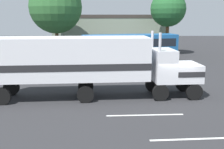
# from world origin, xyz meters

# --- Properties ---
(ground_plane) EXTENTS (120.00, 120.00, 0.00)m
(ground_plane) POSITION_xyz_m (0.00, 0.00, 0.00)
(ground_plane) COLOR #2D2D30
(lane_stripe_near) EXTENTS (4.40, 0.44, 0.01)m
(lane_stripe_near) POSITION_xyz_m (-2.40, -3.50, 0.01)
(lane_stripe_near) COLOR silver
(lane_stripe_near) RESTS_ON ground_plane
(lane_stripe_mid) EXTENTS (4.40, 0.51, 0.01)m
(lane_stripe_mid) POSITION_xyz_m (-0.36, -6.59, 0.01)
(lane_stripe_mid) COLOR silver
(lane_stripe_mid) RESTS_ON ground_plane
(semi_truck) EXTENTS (14.34, 4.08, 4.50)m
(semi_truck) POSITION_xyz_m (-6.00, -0.07, 2.52)
(semi_truck) COLOR white
(semi_truck) RESTS_ON ground_plane
(person_bystander) EXTENTS (0.36, 0.47, 1.63)m
(person_bystander) POSITION_xyz_m (-6.21, 1.96, 0.89)
(person_bystander) COLOR black
(person_bystander) RESTS_ON ground_plane
(parked_bus) EXTENTS (11.29, 5.06, 3.40)m
(parked_bus) POSITION_xyz_m (-2.27, 13.77, 2.07)
(parked_bus) COLOR #1E5999
(parked_bus) RESTS_ON ground_plane
(parked_car) EXTENTS (4.60, 2.36, 1.57)m
(parked_car) POSITION_xyz_m (-15.67, 10.35, 0.81)
(parked_car) COLOR black
(parked_car) RESTS_ON ground_plane
(tree_left) EXTENTS (4.98, 4.98, 8.97)m
(tree_left) POSITION_xyz_m (3.47, 21.47, 6.45)
(tree_left) COLOR brown
(tree_left) RESTS_ON ground_plane
(tree_center) EXTENTS (6.89, 6.89, 10.11)m
(tree_center) POSITION_xyz_m (-11.75, 18.57, 6.65)
(tree_center) COLOR brown
(tree_center) RESTS_ON ground_plane
(building_backdrop) EXTENTS (18.60, 7.72, 5.71)m
(building_backdrop) POSITION_xyz_m (-4.79, 27.20, 3.07)
(building_backdrop) COLOR gray
(building_backdrop) RESTS_ON ground_plane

